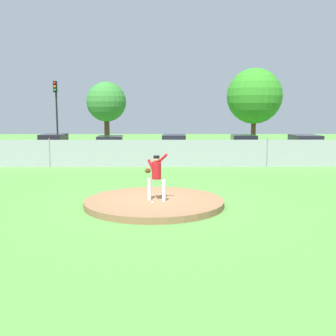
# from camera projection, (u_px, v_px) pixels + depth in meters

# --- Properties ---
(ground_plane) EXTENTS (80.00, 80.00, 0.00)m
(ground_plane) POSITION_uv_depth(u_px,v_px,m) (157.00, 178.00, 20.02)
(ground_plane) COLOR #4C8438
(asphalt_strip) EXTENTS (44.00, 7.00, 0.01)m
(asphalt_strip) POSITION_uv_depth(u_px,v_px,m) (160.00, 158.00, 28.44)
(asphalt_strip) COLOR #2B2B2D
(asphalt_strip) RESTS_ON ground_plane
(pitchers_mound) EXTENTS (4.89, 4.89, 0.22)m
(pitchers_mound) POSITION_uv_depth(u_px,v_px,m) (154.00, 203.00, 14.06)
(pitchers_mound) COLOR brown
(pitchers_mound) RESTS_ON ground_plane
(pitcher_youth) EXTENTS (0.80, 0.36, 1.66)m
(pitcher_youth) POSITION_uv_depth(u_px,v_px,m) (156.00, 173.00, 13.75)
(pitcher_youth) COLOR silver
(pitcher_youth) RESTS_ON pitchers_mound
(baseball) EXTENTS (0.07, 0.07, 0.07)m
(baseball) POSITION_uv_depth(u_px,v_px,m) (152.00, 203.00, 13.38)
(baseball) COLOR white
(baseball) RESTS_ON pitchers_mound
(chainlink_fence) EXTENTS (32.53, 0.07, 1.72)m
(chainlink_fence) POSITION_uv_depth(u_px,v_px,m) (159.00, 153.00, 23.87)
(chainlink_fence) COLOR gray
(chainlink_fence) RESTS_ON ground_plane
(parked_car_white) EXTENTS (2.01, 4.44, 1.66)m
(parked_car_white) POSITION_uv_depth(u_px,v_px,m) (174.00, 147.00, 28.69)
(parked_car_white) COLOR silver
(parked_car_white) RESTS_ON ground_plane
(parked_car_silver) EXTENTS (2.01, 4.67, 1.66)m
(parked_car_silver) POSITION_uv_depth(u_px,v_px,m) (305.00, 147.00, 28.29)
(parked_car_silver) COLOR #B7BABF
(parked_car_silver) RESTS_ON ground_plane
(parked_car_navy) EXTENTS (2.06, 4.23, 1.65)m
(parked_car_navy) POSITION_uv_depth(u_px,v_px,m) (243.00, 147.00, 28.45)
(parked_car_navy) COLOR #161E4C
(parked_car_navy) RESTS_ON ground_plane
(parked_car_champagne) EXTENTS (2.17, 4.64, 1.58)m
(parked_car_champagne) POSITION_uv_depth(u_px,v_px,m) (110.00, 147.00, 28.41)
(parked_car_champagne) COLOR tan
(parked_car_champagne) RESTS_ON ground_plane
(parked_car_red) EXTENTS (1.81, 4.40, 1.70)m
(parked_car_red) POSITION_uv_depth(u_px,v_px,m) (54.00, 147.00, 28.65)
(parked_car_red) COLOR #A81919
(parked_car_red) RESTS_ON ground_plane
(traffic_cone_orange) EXTENTS (0.40, 0.40, 0.55)m
(traffic_cone_orange) POSITION_uv_depth(u_px,v_px,m) (147.00, 151.00, 31.02)
(traffic_cone_orange) COLOR orange
(traffic_cone_orange) RESTS_ON asphalt_strip
(traffic_light_near) EXTENTS (0.28, 0.46, 5.72)m
(traffic_light_near) POSITION_uv_depth(u_px,v_px,m) (56.00, 105.00, 32.22)
(traffic_light_near) COLOR black
(traffic_light_near) RESTS_ON ground_plane
(tree_leaning_west) EXTENTS (3.67, 3.67, 6.03)m
(tree_leaning_west) POSITION_uv_depth(u_px,v_px,m) (106.00, 102.00, 37.00)
(tree_leaning_west) COLOR #4C331E
(tree_leaning_west) RESTS_ON ground_plane
(tree_tall_centre) EXTENTS (5.22, 5.22, 7.36)m
(tree_tall_centre) POSITION_uv_depth(u_px,v_px,m) (254.00, 96.00, 37.82)
(tree_tall_centre) COLOR #4C331E
(tree_tall_centre) RESTS_ON ground_plane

